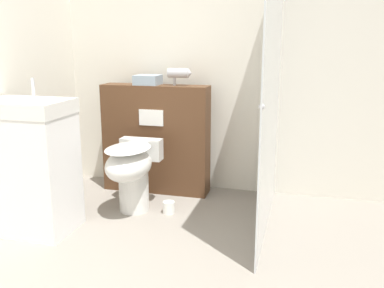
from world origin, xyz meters
name	(u,v)px	position (x,y,z in m)	size (l,w,h in m)	color
wall_back	(213,52)	(0.00, 2.25, 1.25)	(8.00, 0.06, 2.50)	silver
partition_panel	(156,139)	(-0.47, 2.01, 0.48)	(0.96, 0.23, 0.97)	#51331E
shower_glass	(273,86)	(0.59, 1.49, 1.04)	(0.04, 1.44, 2.07)	silver
toilet	(132,170)	(-0.48, 1.47, 0.35)	(0.35, 0.57, 0.56)	white
sink_vanity	(30,166)	(-1.05, 0.99, 0.48)	(0.60, 0.42, 1.09)	white
hair_drier	(179,73)	(-0.25, 2.02, 1.07)	(0.21, 0.08, 0.15)	#B7B7BC
folded_towel	(148,80)	(-0.53, 2.01, 1.01)	(0.21, 0.20, 0.08)	#8C9EAD
spare_toilet_roll	(169,207)	(-0.19, 1.52, 0.05)	(0.09, 0.09, 0.09)	white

